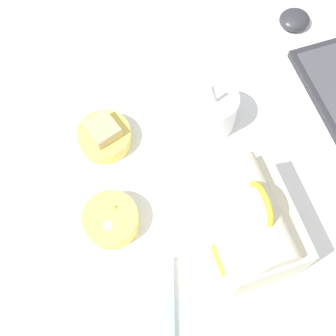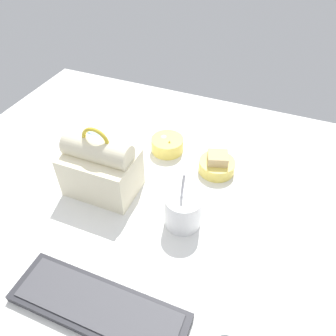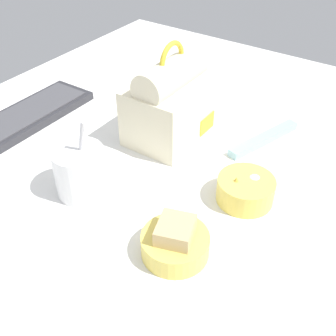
{
  "view_description": "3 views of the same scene",
  "coord_description": "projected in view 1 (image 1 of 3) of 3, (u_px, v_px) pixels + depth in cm",
  "views": [
    {
      "loc": [
        33.59,
        -17.17,
        86.44
      ],
      "look_at": [
        -0.74,
        -5.67,
        7.0
      ],
      "focal_mm": 50.0,
      "sensor_mm": 36.0,
      "label": 1
    },
    {
      "loc": [
        -26.25,
        57.29,
        69.61
      ],
      "look_at": [
        -0.74,
        -5.67,
        7.0
      ],
      "focal_mm": 35.0,
      "sensor_mm": 36.0,
      "label": 2
    },
    {
      "loc": [
        -49.4,
        -38.89,
        53.44
      ],
      "look_at": [
        -0.74,
        -5.67,
        7.0
      ],
      "focal_mm": 45.0,
      "sensor_mm": 36.0,
      "label": 3
    }
  ],
  "objects": [
    {
      "name": "bento_bowl_snacks",
      "position": [
        111.0,
        220.0,
        0.86
      ],
      "size": [
        10.24,
        10.24,
        5.37
      ],
      "color": "#EFD65B",
      "rests_on": "desk_surface"
    },
    {
      "name": "chopstick_case",
      "position": [
        167.0,
        313.0,
        0.8
      ],
      "size": [
        19.01,
        8.19,
        1.6
      ],
      "color": "#99C6D6",
      "rests_on": "desk_surface"
    },
    {
      "name": "lunch_bag",
      "position": [
        251.0,
        223.0,
        0.8
      ],
      "size": [
        19.31,
        13.67,
        21.1
      ],
      "color": "#EFE5C1",
      "rests_on": "desk_surface"
    },
    {
      "name": "computer_mouse",
      "position": [
        295.0,
        20.0,
        1.06
      ],
      "size": [
        6.58,
        7.06,
        3.23
      ],
      "color": "#333338",
      "rests_on": "desk_surface"
    },
    {
      "name": "desk_surface",
      "position": [
        196.0,
        175.0,
        0.93
      ],
      "size": [
        140.0,
        110.0,
        2.0
      ],
      "color": "white",
      "rests_on": "ground"
    },
    {
      "name": "bento_bowl_sandwich",
      "position": [
        104.0,
        136.0,
        0.93
      ],
      "size": [
        10.7,
        10.7,
        6.39
      ],
      "color": "#EFD65B",
      "rests_on": "desk_surface"
    },
    {
      "name": "soup_cup",
      "position": [
        214.0,
        110.0,
        0.93
      ],
      "size": [
        9.24,
        9.24,
        15.26
      ],
      "color": "white",
      "rests_on": "desk_surface"
    }
  ]
}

